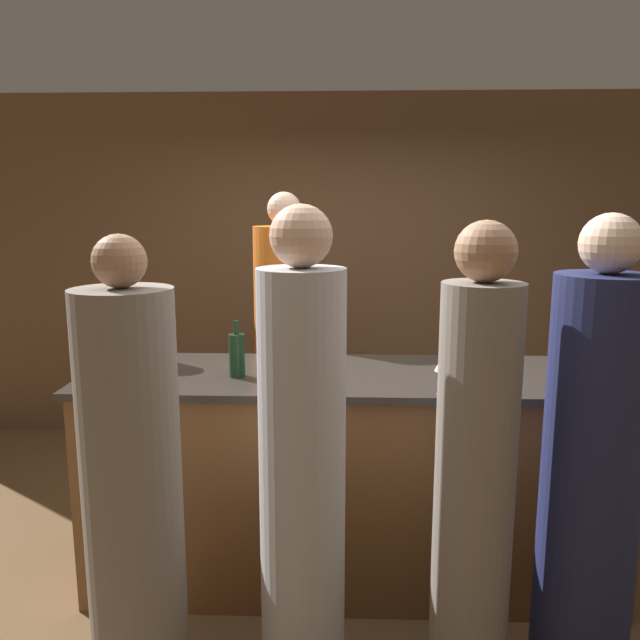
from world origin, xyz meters
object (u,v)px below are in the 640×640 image
Objects in this scene: wine_bottle_1 at (237,355)px; wine_bottle_2 at (269,362)px; bartender at (286,361)px; guest_3 at (474,491)px; guest_1 at (133,496)px; guest_0 at (590,488)px; guest_2 at (302,473)px; wine_bottle_0 at (596,370)px; ice_bucket at (156,349)px.

wine_bottle_1 is 1.00× the size of wine_bottle_2.
guest_3 is at bearing 116.03° from bartender.
wine_bottle_2 is (0.44, 0.66, 0.36)m from guest_1.
guest_2 is (-1.08, 0.04, 0.03)m from guest_0.
wine_bottle_1 is (-1.44, 0.72, 0.33)m from guest_0.
guest_2 is at bearing -160.67° from wine_bottle_0.
guest_1 is (-0.42, -1.75, -0.08)m from bartender.
guest_2 is 1.25m from ice_bucket.
guest_1 is 9.98× the size of ice_bucket.
ice_bucket is (-0.19, 0.99, 0.34)m from guest_1.
guest_1 reaches higher than wine_bottle_1.
guest_2 reaches higher than wine_bottle_2.
wine_bottle_2 is (-0.19, 0.57, 0.30)m from guest_2.
bartender is 1.02m from wine_bottle_1.
wine_bottle_1 is 0.51m from ice_bucket.
bartender reaches higher than ice_bucket.
guest_3 reaches higher than wine_bottle_0.
guest_3 is at bearing -38.58° from wine_bottle_2.
wine_bottle_0 is at bearing 69.05° from guest_0.
guest_2 reaches higher than guest_0.
guest_1 is 1.27m from guest_3.
guest_2 is at bearing 7.82° from guest_1.
guest_0 is 0.98× the size of guest_2.
ice_bucket is (-0.61, -0.76, 0.25)m from bartender.
guest_3 is (0.85, -1.75, -0.04)m from bartender.
bartender reaches higher than guest_2.
guest_1 is 0.97× the size of guest_3.
wine_bottle_1 is at bearing 142.25° from guest_3.
wine_bottle_1 is (-0.36, 0.69, 0.30)m from guest_2.
bartender reaches higher than guest_3.
guest_1 is at bearing -178.30° from guest_0.
guest_1 is 0.87m from wine_bottle_2.
wine_bottle_1 is 0.21m from wine_bottle_2.
ice_bucket is at bearing 51.02° from bartender.
ice_bucket is at bearing 132.46° from guest_2.
guest_2 is 6.91× the size of wine_bottle_2.
wine_bottle_0 is (1.90, 0.53, 0.37)m from guest_1.
bartender is 1.04× the size of guest_2.
wine_bottle_2 is (-0.83, 0.66, 0.31)m from guest_3.
guest_0 is (1.29, -1.69, -0.05)m from bartender.
guest_2 reaches higher than guest_3.
guest_1 is at bearing 76.51° from bartender.
wine_bottle_0 reaches higher than wine_bottle_2.
guest_3 reaches higher than wine_bottle_2.
wine_bottle_0 is at bearing 19.33° from guest_2.
guest_0 reaches higher than guest_3.
wine_bottle_2 is (-1.27, 0.61, 0.32)m from guest_0.
wine_bottle_2 is (-1.45, 0.13, -0.01)m from wine_bottle_0.
wine_bottle_2 reaches higher than wine_bottle_1.
ice_bucket is at bearing 101.06° from guest_1.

